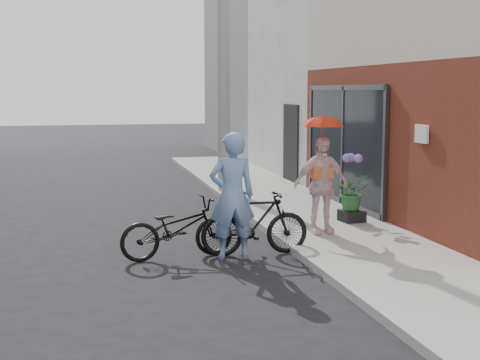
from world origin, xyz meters
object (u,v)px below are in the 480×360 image
object	(u,v)px
kimono_woman	(321,185)
utility_pole	(224,48)
officer	(232,196)
bike_right	(255,223)
bike_left	(177,228)
planter	(352,216)

from	to	relation	value
kimono_woman	utility_pole	bearing A→B (deg)	92.64
officer	bike_right	world-z (taller)	officer
bike_left	kimono_woman	xyz separation A→B (m)	(2.53, 0.66, 0.48)
utility_pole	kimono_woman	distance (m)	5.83
utility_pole	bike_left	world-z (taller)	utility_pole
officer	bike_right	bearing A→B (deg)	-165.75
kimono_woman	bike_right	bearing A→B (deg)	-154.50
utility_pole	planter	distance (m)	5.66
bike_left	bike_right	distance (m)	1.19
bike_left	kimono_woman	distance (m)	2.66
utility_pole	kimono_woman	bearing A→B (deg)	-83.88
bike_left	bike_right	bearing A→B (deg)	-102.99
utility_pole	officer	size ratio (longest dim) A/B	3.66
planter	kimono_woman	bearing A→B (deg)	-137.99
kimono_woman	planter	distance (m)	1.43
utility_pole	bike_right	xyz separation A→B (m)	(-0.78, -5.95, -3.00)
bike_right	officer	bearing A→B (deg)	104.58
bike_right	planter	world-z (taller)	bike_right
officer	bike_right	xyz separation A→B (m)	(0.38, 0.09, -0.45)
utility_pole	kimono_woman	size ratio (longest dim) A/B	4.25
bike_left	planter	distance (m)	3.76
bike_left	officer	bearing A→B (deg)	-111.31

